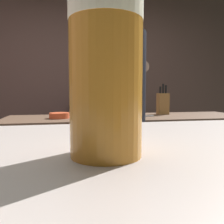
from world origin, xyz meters
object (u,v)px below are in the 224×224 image
(bartender, at_px, (120,112))
(mixing_bowl, at_px, (59,115))
(chefs_knife, at_px, (141,116))
(knife_block, at_px, (163,103))
(pint_glass_near, at_px, (106,81))
(bottle_olive_oil, at_px, (87,93))
(bottle_hot_sauce, at_px, (91,93))

(bartender, relative_size, mixing_bowl, 10.84)
(chefs_knife, bearing_deg, knife_block, 26.45)
(mixing_bowl, xyz_separation_m, pint_glass_near, (0.10, -1.65, 0.20))
(chefs_knife, bearing_deg, bartender, -129.10)
(chefs_knife, height_order, bottle_olive_oil, bottle_olive_oil)
(bottle_olive_oil, bearing_deg, bottle_hot_sauce, 60.96)
(chefs_knife, xyz_separation_m, bottle_hot_sauce, (-0.28, 1.39, 0.20))
(bottle_olive_oil, bearing_deg, pint_glass_near, -94.57)
(knife_block, height_order, bottle_olive_oil, bottle_olive_oil)
(mixing_bowl, bearing_deg, bottle_olive_oil, 75.06)
(knife_block, xyz_separation_m, chefs_knife, (-0.28, -0.17, -0.10))
(bartender, distance_m, pint_glass_near, 1.28)
(knife_block, relative_size, bottle_olive_oil, 1.54)
(bartender, relative_size, pint_glass_near, 11.91)
(bartender, distance_m, mixing_bowl, 0.58)
(chefs_knife, bearing_deg, mixing_bowl, 174.20)
(pint_glass_near, relative_size, bottle_hot_sauce, 0.81)
(knife_block, height_order, chefs_knife, knife_block)
(pint_glass_near, height_order, bottle_hot_sauce, bottle_hot_sauce)
(mixing_bowl, relative_size, bottle_olive_oil, 0.86)
(knife_block, relative_size, mixing_bowl, 1.79)
(bottle_hot_sauce, bearing_deg, chefs_knife, -78.76)
(knife_block, distance_m, bottle_olive_oil, 1.26)
(bottle_hot_sauce, distance_m, bottle_olive_oil, 0.16)
(bartender, bearing_deg, mixing_bowl, 39.21)
(knife_block, xyz_separation_m, mixing_bowl, (-0.96, -0.15, -0.08))
(bartender, xyz_separation_m, chefs_knife, (0.28, 0.41, -0.07))
(pint_glass_near, bearing_deg, mixing_bowl, 93.43)
(bottle_olive_oil, bearing_deg, knife_block, -60.04)
(mixing_bowl, height_order, chefs_knife, mixing_bowl)
(mixing_bowl, distance_m, bottle_hot_sauce, 1.44)
(bartender, height_order, bottle_olive_oil, bartender)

